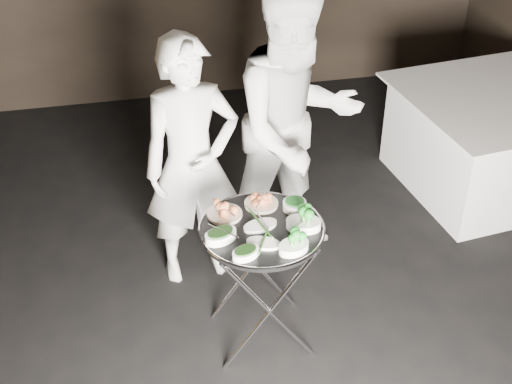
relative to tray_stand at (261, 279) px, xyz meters
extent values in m
cube|color=black|center=(-0.16, -0.18, -0.47)|extent=(6.00, 7.00, 0.05)
cylinder|color=silver|center=(0.00, -0.21, -0.06)|extent=(0.54, 0.03, 0.80)
cylinder|color=silver|center=(0.00, -0.21, -0.06)|extent=(0.54, 0.03, 0.80)
cylinder|color=silver|center=(0.00, 0.21, -0.06)|extent=(0.54, 0.03, 0.80)
cylinder|color=silver|center=(0.00, 0.21, -0.06)|extent=(0.54, 0.03, 0.80)
cylinder|color=silver|center=(-0.23, 0.00, 0.32)|extent=(0.02, 0.46, 0.02)
cylinder|color=silver|center=(0.23, 0.00, 0.32)|extent=(0.02, 0.46, 0.02)
cylinder|color=black|center=(0.00, 0.00, 0.35)|extent=(0.67, 0.67, 0.03)
torus|color=silver|center=(0.00, 0.00, 0.37)|extent=(0.69, 0.69, 0.01)
cylinder|color=beige|center=(-0.18, 0.16, 0.37)|extent=(0.20, 0.20, 0.02)
cylinder|color=beige|center=(0.04, 0.21, 0.37)|extent=(0.19, 0.19, 0.02)
cylinder|color=white|center=(0.22, 0.13, 0.39)|extent=(0.13, 0.13, 0.05)
cylinder|color=silver|center=(-0.18, 0.16, 0.42)|extent=(0.09, 0.18, 0.01)
cylinder|color=silver|center=(0.05, 0.21, 0.42)|extent=(0.11, 0.18, 0.01)
cylinder|color=silver|center=(0.23, 0.13, 0.42)|extent=(0.02, 0.20, 0.01)
cylinder|color=silver|center=(-0.22, -0.05, 0.42)|extent=(0.14, 0.15, 0.01)
cylinder|color=silver|center=(0.22, -0.05, 0.42)|extent=(0.16, 0.14, 0.01)
cylinder|color=silver|center=(0.00, 0.01, 0.42)|extent=(0.04, 0.20, 0.01)
imported|color=silver|center=(-0.29, 0.70, 0.38)|extent=(0.66, 0.48, 1.66)
imported|color=silver|center=(0.39, 0.79, 0.51)|extent=(1.08, 0.93, 1.92)
cube|color=white|center=(2.08, 1.26, -0.07)|extent=(1.20, 1.20, 0.75)
cube|color=white|center=(2.08, 1.26, 0.31)|extent=(1.35, 1.35, 0.02)
camera|label=1|loc=(-0.67, -3.00, 2.70)|focal=50.00mm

